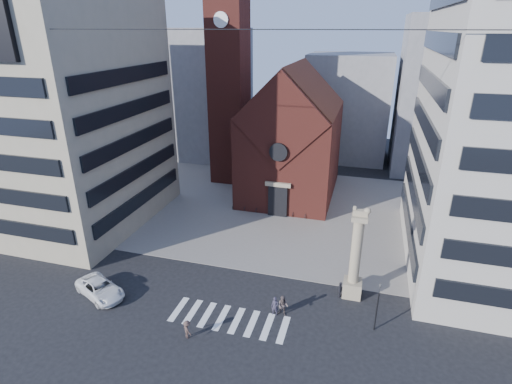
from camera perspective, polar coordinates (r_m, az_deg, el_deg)
ground at (r=36.75m, az=-3.08°, el=-14.61°), size 120.00×120.00×0.00m
piazza at (r=52.52m, az=3.60°, el=-2.43°), size 46.00×30.00×0.05m
zebra_crossing at (r=34.39m, az=-3.86°, el=-17.65°), size 10.20×3.20×0.01m
church at (r=55.39m, az=5.17°, el=7.62°), size 12.00×16.65×18.00m
campanile at (r=59.37m, az=-3.88°, el=16.28°), size 5.50×5.50×31.20m
building_left at (r=51.41m, az=-26.08°, el=10.03°), size 18.00×20.00×26.00m
bg_block_left at (r=74.73m, az=-8.07°, el=13.74°), size 16.00×14.00×22.00m
bg_block_mid at (r=73.88m, az=12.93°, el=11.73°), size 14.00×12.00×18.00m
bg_block_right at (r=71.37m, az=26.15°, el=12.13°), size 16.00×14.00×24.00m
lion_column at (r=35.87m, az=13.97°, el=-9.66°), size 1.63×1.60×8.68m
traffic_light at (r=33.28m, az=16.94°, el=-15.30°), size 0.13×0.16×4.30m
white_car at (r=38.87m, az=-21.38°, el=-12.74°), size 5.72×4.36×1.44m
pedestrian_0 at (r=34.27m, az=2.73°, el=-15.98°), size 0.63×0.42×1.69m
pedestrian_1 at (r=34.24m, az=3.87°, el=-15.90°), size 0.95×0.78×1.82m
pedestrian_2 at (r=36.88m, az=11.92°, el=-13.51°), size 0.37×0.90×1.53m
pedestrian_3 at (r=32.68m, az=-9.79°, el=-18.78°), size 1.13×1.06×1.53m
scooter_0 at (r=52.49m, az=-2.75°, el=-1.80°), size 1.30×2.04×1.01m
scooter_1 at (r=52.02m, az=-1.10°, el=-1.94°), size 1.15×1.93×1.12m
scooter_2 at (r=51.64m, az=0.58°, el=-2.19°), size 1.30×2.04×1.01m
scooter_3 at (r=51.26m, az=2.29°, el=-2.34°), size 1.15×1.93×1.12m
scooter_4 at (r=50.98m, az=4.02°, el=-2.60°), size 1.30×2.04×1.01m
scooter_5 at (r=50.69m, az=5.77°, el=-2.74°), size 1.15×1.93×1.12m
scooter_6 at (r=50.50m, az=7.53°, el=-3.00°), size 1.30×2.04×1.01m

